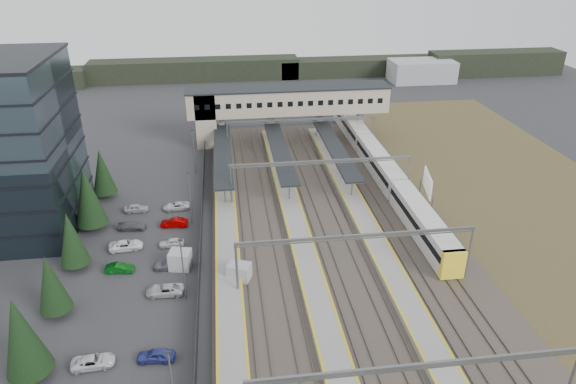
{
  "coord_description": "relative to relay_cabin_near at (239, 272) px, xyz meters",
  "views": [
    {
      "loc": [
        -2.45,
        -56.93,
        37.74
      ],
      "look_at": [
        6.29,
        10.17,
        4.0
      ],
      "focal_mm": 32.0,
      "sensor_mm": 36.0,
      "label": 1
    }
  ],
  "objects": [
    {
      "name": "relay_cabin_far",
      "position": [
        -7.28,
        3.54,
        0.08
      ],
      "size": [
        3.03,
        2.69,
        2.41
      ],
      "color": "#9C9FA1",
      "rests_on": "ground"
    },
    {
      "name": "car_park",
      "position": [
        -11.55,
        -1.09,
        -0.52
      ],
      "size": [
        10.57,
        44.56,
        1.29
      ],
      "color": "#AEAFB3",
      "rests_on": "ground"
    },
    {
      "name": "ground",
      "position": [
        1.69,
        5.07,
        -1.12
      ],
      "size": [
        220.0,
        220.0,
        0.0
      ],
      "primitive_type": "plane",
      "color": "#2B2B2D",
      "rests_on": "ground"
    },
    {
      "name": "relay_cabin_near",
      "position": [
        0.0,
        0.0,
        0.0
      ],
      "size": [
        3.23,
        2.83,
        2.25
      ],
      "color": "#9C9FA1",
      "rests_on": "ground"
    },
    {
      "name": "lampposts",
      "position": [
        -6.31,
        6.32,
        3.21
      ],
      "size": [
        0.5,
        53.25,
        8.07
      ],
      "color": "slate",
      "rests_on": "ground"
    },
    {
      "name": "scrub_east",
      "position": [
        46.69,
        10.07,
        -1.09
      ],
      "size": [
        34.0,
        120.0,
        0.06
      ],
      "color": "#493F28",
      "rests_on": "ground"
    },
    {
      "name": "footbridge",
      "position": [
        9.39,
        47.07,
        6.81
      ],
      "size": [
        40.4,
        6.4,
        11.2
      ],
      "color": "#B8A893",
      "rests_on": "ground"
    },
    {
      "name": "train",
      "position": [
        25.69,
        27.35,
        1.02
      ],
      "size": [
        2.99,
        62.44,
        3.76
      ],
      "color": "silver",
      "rests_on": "ground"
    },
    {
      "name": "fence",
      "position": [
        -4.81,
        10.07,
        -0.12
      ],
      "size": [
        0.08,
        90.0,
        2.0
      ],
      "color": "#26282B",
      "rests_on": "ground"
    },
    {
      "name": "treeline_far",
      "position": [
        25.49,
        97.35,
        1.83
      ],
      "size": [
        170.0,
        19.0,
        7.0
      ],
      "color": "black",
      "rests_on": "ground"
    },
    {
      "name": "canopies",
      "position": [
        8.69,
        32.07,
        2.8
      ],
      "size": [
        23.1,
        30.0,
        3.28
      ],
      "color": "black",
      "rests_on": "ground"
    },
    {
      "name": "conifer_row",
      "position": [
        -20.31,
        1.21,
        3.71
      ],
      "size": [
        4.42,
        49.82,
        9.5
      ],
      "color": "black",
      "rests_on": "ground"
    },
    {
      "name": "rail_corridor",
      "position": [
        11.02,
        10.07,
        -0.83
      ],
      "size": [
        34.0,
        90.0,
        0.92
      ],
      "color": "#342E2A",
      "rests_on": "ground"
    },
    {
      "name": "billboard",
      "position": [
        29.79,
        16.05,
        2.47
      ],
      "size": [
        1.38,
        6.13,
        5.33
      ],
      "color": "slate",
      "rests_on": "ground"
    },
    {
      "name": "gantries",
      "position": [
        13.69,
        8.07,
        4.87
      ],
      "size": [
        28.4,
        62.28,
        7.17
      ],
      "color": "slate",
      "rests_on": "ground"
    }
  ]
}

